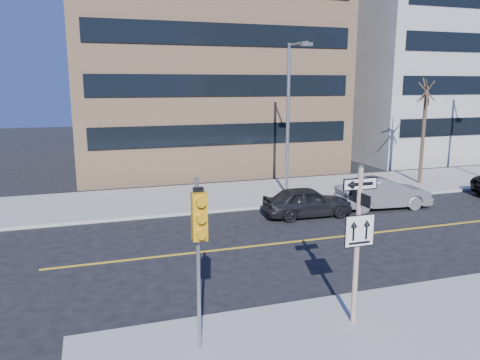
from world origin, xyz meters
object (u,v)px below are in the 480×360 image
object	(u,v)px
traffic_signal	(199,230)
parked_car_b	(383,193)
parked_car_a	(307,202)
streetlight_a	(290,110)
sign_pole	(358,236)
street_tree_west	(426,94)

from	to	relation	value
traffic_signal	parked_car_b	xyz separation A→B (m)	(11.60, 9.96, -2.26)
parked_car_a	streetlight_a	bearing A→B (deg)	-7.18
parked_car_a	parked_car_b	world-z (taller)	parked_car_b
streetlight_a	sign_pole	bearing A→B (deg)	-106.77
parked_car_b	street_tree_west	xyz separation A→B (m)	(5.40, 4.00, 4.76)
sign_pole	parked_car_a	bearing A→B (deg)	70.72
street_tree_west	parked_car_b	bearing A→B (deg)	-143.42
street_tree_west	traffic_signal	bearing A→B (deg)	-140.61
traffic_signal	sign_pole	bearing A→B (deg)	2.11
sign_pole	parked_car_b	bearing A→B (deg)	52.22
traffic_signal	parked_car_a	world-z (taller)	traffic_signal
parked_car_b	streetlight_a	distance (m)	6.40
sign_pole	parked_car_b	xyz separation A→B (m)	(7.60, 9.81, -1.67)
parked_car_a	streetlight_a	size ratio (longest dim) A/B	0.52
streetlight_a	street_tree_west	bearing A→B (deg)	3.45
parked_car_b	streetlight_a	xyz separation A→B (m)	(-3.60, 3.46, 3.99)
sign_pole	streetlight_a	bearing A→B (deg)	73.23
street_tree_west	sign_pole	bearing A→B (deg)	-133.26
parked_car_a	street_tree_west	world-z (taller)	street_tree_west
street_tree_west	streetlight_a	bearing A→B (deg)	-176.55
parked_car_a	parked_car_b	bearing A→B (deg)	-84.85
parked_car_a	street_tree_west	size ratio (longest dim) A/B	0.66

